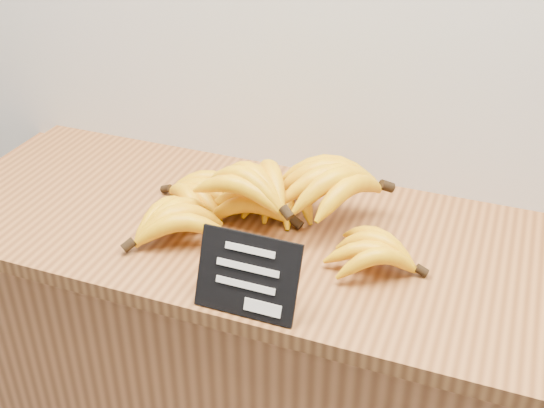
% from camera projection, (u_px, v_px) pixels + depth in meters
% --- Properties ---
extents(counter, '(1.51, 0.50, 0.90)m').
position_uv_depth(counter, '(280.00, 404.00, 1.57)').
color(counter, '#AA6736').
rests_on(counter, ground).
extents(counter_top, '(1.40, 0.54, 0.03)m').
position_uv_depth(counter_top, '(281.00, 237.00, 1.33)').
color(counter_top, '#955C2E').
rests_on(counter_top, counter).
extents(chalkboard_sign, '(0.17, 0.06, 0.13)m').
position_uv_depth(chalkboard_sign, '(247.00, 276.00, 1.09)').
color(chalkboard_sign, black).
rests_on(chalkboard_sign, counter_top).
extents(banana_pile, '(0.59, 0.34, 0.13)m').
position_uv_depth(banana_pile, '(264.00, 203.00, 1.31)').
color(banana_pile, '#EDB109').
rests_on(banana_pile, counter_top).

